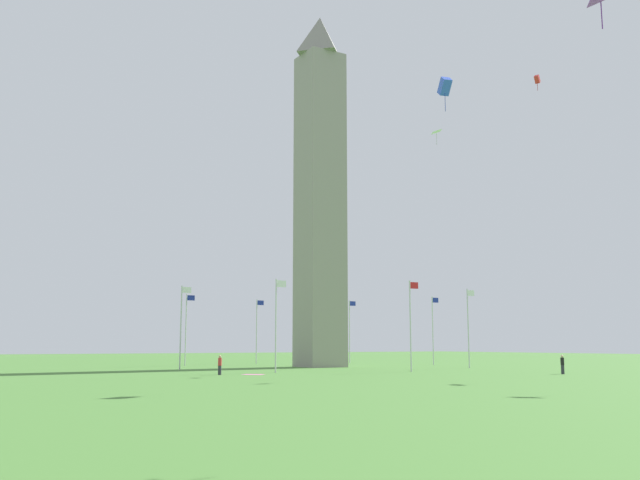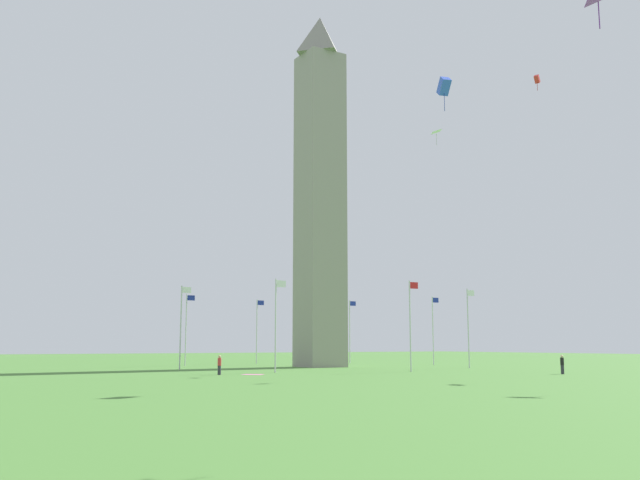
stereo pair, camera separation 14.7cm
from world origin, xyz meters
TOP-DOWN VIEW (x-y plane):
  - ground_plane at (0.00, 0.00)m, footprint 260.00×260.00m
  - obelisk_monument at (0.00, 0.00)m, footprint 4.78×4.78m
  - flagpole_n at (17.21, 0.00)m, footprint 1.12×0.14m
  - flagpole_ne at (12.19, 12.13)m, footprint 1.12×0.14m
  - flagpole_e at (0.05, 17.16)m, footprint 1.12×0.14m
  - flagpole_se at (-12.08, 12.13)m, footprint 1.12×0.14m
  - flagpole_s at (-17.10, 0.00)m, footprint 1.12×0.14m
  - flagpole_sw at (-12.08, -12.13)m, footprint 1.12×0.14m
  - flagpole_w at (0.05, -17.16)m, footprint 1.12×0.14m
  - flagpole_nw at (12.19, -12.13)m, footprint 1.12×0.14m
  - person_red_shirt at (-18.53, -13.96)m, footprint 0.32×0.32m
  - person_black_shirt at (8.44, -28.16)m, footprint 0.32×0.32m
  - kite_red_box at (10.74, -24.81)m, footprint 0.92×0.73m
  - kite_blue_box at (-8.93, -33.19)m, footprint 1.03×1.46m
  - kite_white_diamond at (5.74, -15.03)m, footprint 1.39×1.42m
  - picnic_blanket_near_first_person at (-15.68, -14.76)m, footprint 2.26×2.27m

SIDE VIEW (x-z plane):
  - ground_plane at x=0.00m, z-range 0.00..0.00m
  - picnic_blanket_near_first_person at x=-15.68m, z-range 0.00..0.01m
  - person_black_shirt at x=8.44m, z-range -0.01..1.69m
  - person_red_shirt at x=-18.53m, z-range -0.01..1.69m
  - flagpole_n at x=17.21m, z-range 0.40..9.23m
  - flagpole_ne at x=12.19m, z-range 0.40..9.23m
  - flagpole_e at x=0.05m, z-range 0.40..9.23m
  - flagpole_se at x=-12.08m, z-range 0.40..9.23m
  - flagpole_s at x=-17.10m, z-range 0.40..9.23m
  - flagpole_sw at x=-12.08m, z-range 0.40..9.23m
  - flagpole_w at x=0.05m, z-range 0.40..9.23m
  - flagpole_nw at x=12.19m, z-range 0.40..9.23m
  - obelisk_monument at x=0.00m, z-range 0.00..43.44m
  - kite_blue_box at x=-8.93m, z-range 20.50..23.15m
  - kite_white_diamond at x=5.74m, z-range 24.54..26.24m
  - kite_red_box at x=10.74m, z-range 28.31..29.96m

